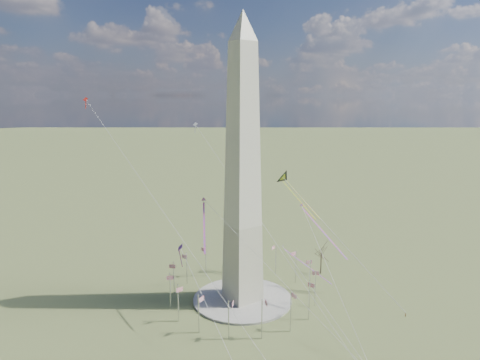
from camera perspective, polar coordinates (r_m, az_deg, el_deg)
ground at (r=162.37m, az=0.34°, el=-15.71°), size 2000.00×2000.00×0.00m
plaza at (r=162.19m, az=0.34°, el=-15.58°), size 36.00×36.00×0.80m
washington_monument at (r=147.02m, az=0.36°, el=1.20°), size 15.56×15.56×100.00m
flagpole_ring at (r=159.21m, az=0.34°, el=-13.37°), size 54.40×54.40×13.00m
tree_near at (r=183.47m, az=10.80°, el=-9.32°), size 7.84×7.84×13.73m
person_east at (r=161.35m, az=21.21°, el=-16.41°), size 0.64×0.59×1.48m
kite_delta_black at (r=177.81m, az=6.05°, el=0.01°), size 7.92×20.99×17.27m
kite_diamond_purple at (r=144.06m, az=-7.96°, el=-9.26°), size 2.25×2.90×8.46m
kite_streamer_left at (r=155.10m, az=10.15°, el=-5.71°), size 2.24×22.48×15.43m
kite_streamer_mid at (r=142.79m, az=-4.82°, el=-5.12°), size 10.93×17.62×13.52m
kite_streamer_right at (r=168.07m, az=8.02°, el=-10.56°), size 12.31×17.00×13.64m
kite_small_red at (r=159.60m, az=-19.90°, el=9.94°), size 1.47×1.31×4.00m
kite_small_white at (r=187.02m, az=-5.98°, el=7.27°), size 1.56×1.59×4.56m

